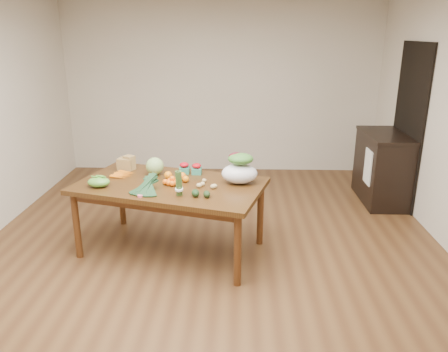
{
  "coord_description": "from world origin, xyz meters",
  "views": [
    {
      "loc": [
        0.28,
        -4.05,
        2.21
      ],
      "look_at": [
        0.14,
        0.0,
        0.87
      ],
      "focal_mm": 35.0,
      "sensor_mm": 36.0,
      "label": 1
    }
  ],
  "objects_px": {
    "kale_bunch": "(145,185)",
    "paper_bag": "(126,163)",
    "mandarin_cluster": "(172,180)",
    "asparagus_bundle": "(179,183)",
    "cabbage": "(155,166)",
    "cabinet": "(382,168)",
    "salad_bag": "(240,170)",
    "dining_table": "(171,217)"
  },
  "relations": [
    {
      "from": "kale_bunch",
      "to": "paper_bag",
      "type": "bearing_deg",
      "value": 132.41
    },
    {
      "from": "mandarin_cluster",
      "to": "asparagus_bundle",
      "type": "distance_m",
      "value": 0.34
    },
    {
      "from": "paper_bag",
      "to": "kale_bunch",
      "type": "relative_size",
      "value": 0.55
    },
    {
      "from": "cabbage",
      "to": "kale_bunch",
      "type": "relative_size",
      "value": 0.47
    },
    {
      "from": "cabinet",
      "to": "paper_bag",
      "type": "bearing_deg",
      "value": -161.29
    },
    {
      "from": "paper_bag",
      "to": "salad_bag",
      "type": "bearing_deg",
      "value": -18.15
    },
    {
      "from": "mandarin_cluster",
      "to": "kale_bunch",
      "type": "distance_m",
      "value": 0.35
    },
    {
      "from": "mandarin_cluster",
      "to": "salad_bag",
      "type": "height_order",
      "value": "salad_bag"
    },
    {
      "from": "dining_table",
      "to": "cabbage",
      "type": "relative_size",
      "value": 9.84
    },
    {
      "from": "dining_table",
      "to": "cabinet",
      "type": "xyz_separation_m",
      "value": [
        2.63,
        1.53,
        0.1
      ]
    },
    {
      "from": "mandarin_cluster",
      "to": "kale_bunch",
      "type": "height_order",
      "value": "kale_bunch"
    },
    {
      "from": "mandarin_cluster",
      "to": "asparagus_bundle",
      "type": "xyz_separation_m",
      "value": [
        0.11,
        -0.32,
        0.08
      ]
    },
    {
      "from": "cabinet",
      "to": "mandarin_cluster",
      "type": "bearing_deg",
      "value": -148.99
    },
    {
      "from": "paper_bag",
      "to": "mandarin_cluster",
      "type": "bearing_deg",
      "value": -39.09
    },
    {
      "from": "dining_table",
      "to": "cabinet",
      "type": "distance_m",
      "value": 3.04
    },
    {
      "from": "paper_bag",
      "to": "cabbage",
      "type": "height_order",
      "value": "cabbage"
    },
    {
      "from": "mandarin_cluster",
      "to": "cabinet",
      "type": "bearing_deg",
      "value": 31.01
    },
    {
      "from": "dining_table",
      "to": "paper_bag",
      "type": "relative_size",
      "value": 8.4
    },
    {
      "from": "kale_bunch",
      "to": "salad_bag",
      "type": "height_order",
      "value": "salad_bag"
    },
    {
      "from": "paper_bag",
      "to": "dining_table",
      "type": "bearing_deg",
      "value": -38.91
    },
    {
      "from": "mandarin_cluster",
      "to": "asparagus_bundle",
      "type": "height_order",
      "value": "asparagus_bundle"
    },
    {
      "from": "cabinet",
      "to": "cabbage",
      "type": "xyz_separation_m",
      "value": [
        -2.83,
        -1.25,
        0.37
      ]
    },
    {
      "from": "cabinet",
      "to": "paper_bag",
      "type": "height_order",
      "value": "cabinet"
    },
    {
      "from": "dining_table",
      "to": "asparagus_bundle",
      "type": "height_order",
      "value": "asparagus_bundle"
    },
    {
      "from": "cabinet",
      "to": "paper_bag",
      "type": "distance_m",
      "value": 3.39
    },
    {
      "from": "dining_table",
      "to": "paper_bag",
      "type": "bearing_deg",
      "value": 157.12
    },
    {
      "from": "dining_table",
      "to": "paper_bag",
      "type": "distance_m",
      "value": 0.85
    },
    {
      "from": "kale_bunch",
      "to": "asparagus_bundle",
      "type": "xyz_separation_m",
      "value": [
        0.33,
        -0.05,
        0.05
      ]
    },
    {
      "from": "cabbage",
      "to": "salad_bag",
      "type": "distance_m",
      "value": 0.94
    },
    {
      "from": "dining_table",
      "to": "asparagus_bundle",
      "type": "xyz_separation_m",
      "value": [
        0.14,
        -0.35,
        0.5
      ]
    },
    {
      "from": "paper_bag",
      "to": "kale_bunch",
      "type": "height_order",
      "value": "kale_bunch"
    },
    {
      "from": "dining_table",
      "to": "cabbage",
      "type": "bearing_deg",
      "value": 141.4
    },
    {
      "from": "paper_bag",
      "to": "salad_bag",
      "type": "relative_size",
      "value": 0.61
    },
    {
      "from": "cabbage",
      "to": "salad_bag",
      "type": "relative_size",
      "value": 0.52
    },
    {
      "from": "asparagus_bundle",
      "to": "salad_bag",
      "type": "height_order",
      "value": "salad_bag"
    },
    {
      "from": "salad_bag",
      "to": "asparagus_bundle",
      "type": "bearing_deg",
      "value": -145.82
    },
    {
      "from": "kale_bunch",
      "to": "cabinet",
      "type": "bearing_deg",
      "value": 48.91
    },
    {
      "from": "dining_table",
      "to": "salad_bag",
      "type": "height_order",
      "value": "salad_bag"
    },
    {
      "from": "mandarin_cluster",
      "to": "asparagus_bundle",
      "type": "bearing_deg",
      "value": -70.93
    },
    {
      "from": "kale_bunch",
      "to": "cabbage",
      "type": "bearing_deg",
      "value": 107.11
    },
    {
      "from": "cabinet",
      "to": "cabbage",
      "type": "distance_m",
      "value": 3.12
    },
    {
      "from": "cabbage",
      "to": "dining_table",
      "type": "bearing_deg",
      "value": -54.63
    }
  ]
}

